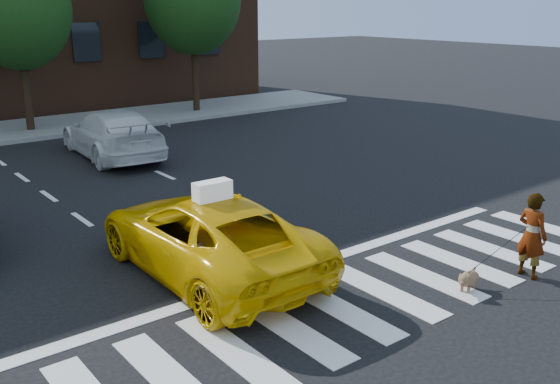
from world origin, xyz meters
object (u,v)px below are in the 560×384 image
Objects in this scene: taxi at (208,235)px; woman at (532,235)px; dog at (468,279)px; white_suv at (112,134)px.

woman is (4.29, -3.60, 0.06)m from taxi.
dog is at bearing 82.96° from woman.
dog is (2.96, -3.31, -0.48)m from taxi.
white_suv is 7.91× the size of dog.
white_suv is at bearing 14.09° from woman.
taxi is 3.30× the size of woman.
woman is 1.47m from dog.
dog is at bearing 97.95° from white_suv.
woman reaches higher than taxi.
taxi is 4.47m from dog.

